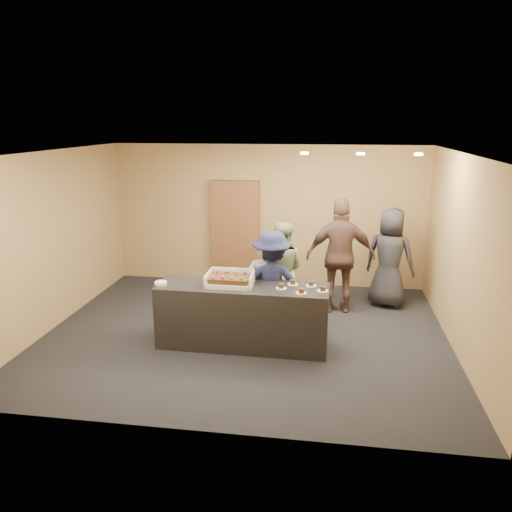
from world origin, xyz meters
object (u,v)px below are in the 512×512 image
(plate_stack, at_px, (161,283))
(person_dark_suit, at_px, (390,258))
(person_navy_man, at_px, (272,284))
(person_brown_extra, at_px, (341,256))
(person_server_grey, at_px, (263,288))
(serving_counter, at_px, (243,316))
(storage_cabinet, at_px, (235,233))
(sheet_cake, at_px, (230,279))
(person_sage_man, at_px, (280,271))
(cake_box, at_px, (230,282))

(plate_stack, relative_size, person_dark_suit, 0.10)
(person_navy_man, bearing_deg, person_brown_extra, -139.49)
(plate_stack, xyz_separation_m, person_navy_man, (1.51, 0.57, -0.12))
(person_server_grey, bearing_deg, serving_counter, 45.65)
(storage_cabinet, xyz_separation_m, sheet_cake, (0.46, -2.81, -0.02))
(person_sage_man, relative_size, person_dark_suit, 0.93)
(person_sage_man, xyz_separation_m, person_dark_suit, (1.79, 0.86, 0.06))
(sheet_cake, bearing_deg, person_sage_man, 61.07)
(serving_counter, height_order, person_brown_extra, person_brown_extra)
(plate_stack, distance_m, person_brown_extra, 3.03)
(plate_stack, xyz_separation_m, person_brown_extra, (2.52, 1.68, 0.04))
(person_sage_man, bearing_deg, person_navy_man, 84.08)
(serving_counter, xyz_separation_m, person_dark_suit, (2.21, 1.95, 0.41))
(person_dark_suit, bearing_deg, cake_box, 59.58)
(person_brown_extra, height_order, person_dark_suit, person_brown_extra)
(person_brown_extra, relative_size, person_dark_suit, 1.12)
(serving_counter, xyz_separation_m, person_brown_extra, (1.37, 1.56, 0.51))
(person_dark_suit, bearing_deg, person_sage_man, 46.46)
(cake_box, bearing_deg, person_sage_man, 60.55)
(sheet_cake, bearing_deg, storage_cabinet, 99.24)
(serving_counter, distance_m, plate_stack, 1.25)
(serving_counter, xyz_separation_m, person_navy_man, (0.36, 0.45, 0.35))
(person_sage_man, distance_m, person_brown_extra, 1.07)
(serving_counter, xyz_separation_m, sheet_cake, (-0.18, -0.00, 0.55))
(storage_cabinet, height_order, plate_stack, storage_cabinet)
(storage_cabinet, bearing_deg, person_sage_man, -58.34)
(sheet_cake, relative_size, person_navy_man, 0.34)
(cake_box, relative_size, person_navy_man, 0.40)
(serving_counter, relative_size, sheet_cake, 4.37)
(cake_box, bearing_deg, person_dark_suit, 38.93)
(plate_stack, xyz_separation_m, person_sage_man, (1.57, 1.21, -0.12))
(person_dark_suit, bearing_deg, person_server_grey, 57.88)
(plate_stack, distance_m, person_sage_man, 1.98)
(serving_counter, height_order, cake_box, cake_box)
(person_brown_extra, bearing_deg, person_server_grey, 38.68)
(sheet_cake, relative_size, person_brown_extra, 0.28)
(sheet_cake, relative_size, plate_stack, 3.21)
(serving_counter, relative_size, person_sage_man, 1.49)
(serving_counter, height_order, person_navy_man, person_navy_man)
(person_navy_man, distance_m, person_brown_extra, 1.51)
(plate_stack, bearing_deg, serving_counter, 5.94)
(person_brown_extra, distance_m, person_dark_suit, 0.93)
(cake_box, bearing_deg, storage_cabinet, 99.32)
(serving_counter, height_order, sheet_cake, sheet_cake)
(cake_box, bearing_deg, sheet_cake, -90.87)
(person_navy_man, bearing_deg, serving_counter, 44.41)
(cake_box, bearing_deg, plate_stack, -171.58)
(cake_box, relative_size, person_brown_extra, 0.33)
(sheet_cake, relative_size, person_sage_man, 0.34)
(cake_box, distance_m, person_brown_extra, 2.18)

